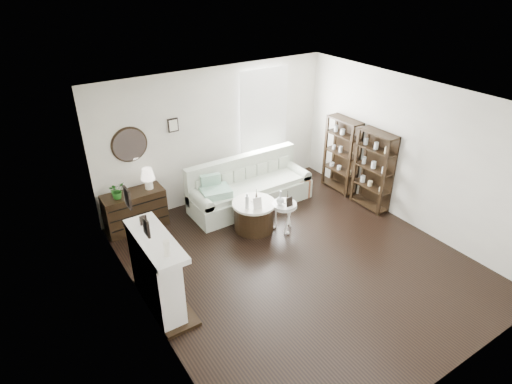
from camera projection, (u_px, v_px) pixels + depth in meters
room at (248, 118)px, 8.73m from camera, size 5.50×5.50×5.50m
fireplace at (157, 275)px, 6.01m from camera, size 0.50×1.40×1.84m
shelf_unit_far at (342, 155)px, 9.03m from camera, size 0.30×0.80×1.60m
shelf_unit_near at (373, 171)px, 8.37m from camera, size 0.30×0.80×1.60m
sofa at (249, 190)px, 8.69m from camera, size 2.51×0.87×0.97m
quilt at (216, 192)px, 8.09m from camera, size 0.62×0.54×0.14m
suitcase at (295, 189)px, 8.94m from camera, size 0.66×0.37×0.42m
dresser at (135, 210)px, 7.89m from camera, size 1.11×0.48×0.74m
table_lamp at (148, 179)px, 7.77m from camera, size 0.33×0.33×0.40m
potted_plant at (117, 191)px, 7.47m from camera, size 0.34×0.32×0.30m
drum_table at (254, 215)px, 7.89m from camera, size 0.80×0.80×0.56m
pedestal_table at (284, 206)px, 7.76m from camera, size 0.46×0.46×0.56m
eiffel_drum at (256, 195)px, 7.80m from camera, size 0.14×0.14×0.20m
bottle_drum at (247, 201)px, 7.53m from camera, size 0.07×0.07×0.29m
card_frame_drum at (257, 203)px, 7.54m from camera, size 0.17×0.09×0.21m
eiffel_ped at (288, 197)px, 7.75m from camera, size 0.13×0.13×0.19m
flask_ped at (280, 198)px, 7.64m from camera, size 0.15×0.15×0.27m
card_frame_ped at (289, 202)px, 7.61m from camera, size 0.13×0.05×0.17m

